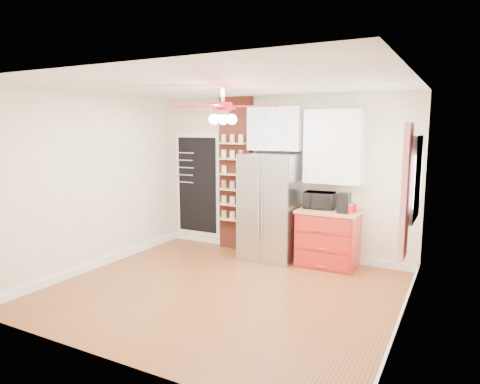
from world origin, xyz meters
The scene contains 21 objects.
floor centered at (0.00, 0.00, 0.00)m, with size 4.50×4.50×0.00m, color brown.
ceiling centered at (0.00, 0.00, 2.70)m, with size 4.50×4.50×0.00m, color white.
wall_back centered at (0.00, 2.00, 1.35)m, with size 4.50×0.02×2.70m, color beige.
wall_front centered at (0.00, -2.00, 1.35)m, with size 4.50×0.02×2.70m, color beige.
wall_left centered at (-2.25, 0.00, 1.35)m, with size 0.02×4.00×2.70m, color beige.
wall_right centered at (2.25, 0.00, 1.35)m, with size 0.02×4.00×2.70m, color beige.
chalkboard centered at (-1.70, 1.96, 1.10)m, with size 0.95×0.05×1.95m.
brick_pillar centered at (-0.85, 1.92, 1.35)m, with size 0.60×0.16×2.70m, color brown.
fridge centered at (-0.05, 1.63, 0.88)m, with size 0.90×0.70×1.75m, color #AEAEB3.
upper_glass_cabinet centered at (-0.05, 1.82, 2.15)m, with size 0.90×0.35×0.70m, color white.
red_cabinet centered at (0.92, 1.68, 0.45)m, with size 0.94×0.64×0.90m.
upper_shelf_unit centered at (0.92, 1.85, 1.88)m, with size 0.90×0.30×1.15m, color white.
window centered at (2.23, 0.90, 1.55)m, with size 0.04×0.75×1.05m, color white.
curtain centered at (2.18, 0.35, 1.45)m, with size 0.06×0.40×1.55m, color red.
ceiling_fan centered at (0.00, 0.00, 2.42)m, with size 1.40×1.40×0.44m.
toaster_oven centered at (0.75, 1.74, 1.03)m, with size 0.48×0.32×0.26m, color black.
coffee_maker centered at (1.18, 1.57, 1.05)m, with size 0.17×0.20×0.30m, color black.
canister_left centered at (1.28, 1.53, 0.97)m, with size 0.10×0.10×0.14m, color red.
canister_right centered at (1.29, 1.70, 0.97)m, with size 0.11×0.11×0.13m, color #B8110A.
pantry_jar_oats centered at (-1.02, 1.79, 1.44)m, with size 0.09×0.09×0.13m, color beige.
pantry_jar_beans centered at (-0.70, 1.77, 1.44)m, with size 0.08×0.08×0.13m, color olive.
Camera 1 is at (2.76, -4.74, 2.16)m, focal length 32.00 mm.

